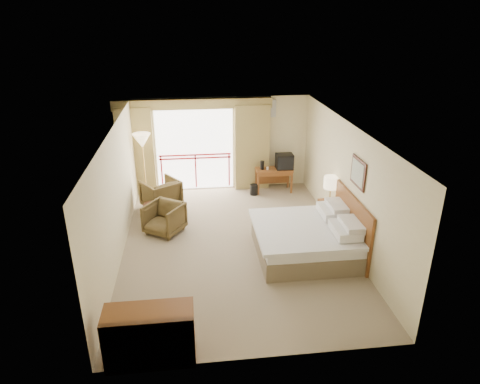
{
  "coord_description": "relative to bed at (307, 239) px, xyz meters",
  "views": [
    {
      "loc": [
        -0.91,
        -8.47,
        4.9
      ],
      "look_at": [
        0.15,
        0.4,
        1.12
      ],
      "focal_mm": 32.0,
      "sensor_mm": 36.0,
      "label": 1
    }
  ],
  "objects": [
    {
      "name": "wall_left",
      "position": [
        -4.0,
        0.6,
        0.97
      ],
      "size": [
        0.0,
        7.0,
        7.0
      ],
      "primitive_type": "plane",
      "rotation": [
        1.57,
        0.0,
        1.57
      ],
      "color": "beige",
      "rests_on": "ground"
    },
    {
      "name": "hvac_vent",
      "position": [
        -0.2,
        4.07,
        1.97
      ],
      "size": [
        0.5,
        0.04,
        0.5
      ],
      "primitive_type": "cube",
      "color": "silver",
      "rests_on": "wall_back"
    },
    {
      "name": "book",
      "position": [
        -3.43,
        1.96,
        0.12
      ],
      "size": [
        0.21,
        0.24,
        0.02
      ],
      "primitive_type": "imported",
      "rotation": [
        0.0,
        0.0,
        0.32
      ],
      "color": "white",
      "rests_on": "side_table"
    },
    {
      "name": "side_table",
      "position": [
        -3.43,
        1.96,
        -0.04
      ],
      "size": [
        0.45,
        0.45,
        0.49
      ],
      "rotation": [
        0.0,
        0.0,
        0.25
      ],
      "color": "black",
      "rests_on": "floor"
    },
    {
      "name": "ceiling",
      "position": [
        -1.5,
        0.6,
        2.32
      ],
      "size": [
        7.0,
        7.0,
        0.0
      ],
      "primitive_type": "plane",
      "rotation": [
        3.14,
        0.0,
        0.0
      ],
      "color": "white",
      "rests_on": "wall_back"
    },
    {
      "name": "wall_front",
      "position": [
        -1.5,
        -2.9,
        0.97
      ],
      "size": [
        5.0,
        0.0,
        5.0
      ],
      "primitive_type": "plane",
      "rotation": [
        -1.57,
        0.0,
        0.0
      ],
      "color": "beige",
      "rests_on": "ground"
    },
    {
      "name": "floor_lamp",
      "position": [
        -3.71,
        3.48,
        1.25
      ],
      "size": [
        0.48,
        0.48,
        1.89
      ],
      "rotation": [
        0.0,
        0.0,
        -0.14
      ],
      "color": "tan",
      "rests_on": "floor"
    },
    {
      "name": "framed_art",
      "position": [
        0.97,
        0.0,
        1.47
      ],
      "size": [
        0.04,
        0.72,
        0.6
      ],
      "color": "black",
      "rests_on": "wall_right"
    },
    {
      "name": "balcony_door",
      "position": [
        -2.3,
        4.08,
        0.82
      ],
      "size": [
        2.4,
        0.0,
        2.4
      ],
      "primitive_type": "plane",
      "rotation": [
        1.57,
        0.0,
        0.0
      ],
      "color": "white",
      "rests_on": "wall_back"
    },
    {
      "name": "floor",
      "position": [
        -1.5,
        0.6,
        -0.38
      ],
      "size": [
        7.0,
        7.0,
        0.0
      ],
      "primitive_type": "plane",
      "color": "#88785C",
      "rests_on": "ground"
    },
    {
      "name": "table_lamp",
      "position": [
        0.88,
        1.28,
        0.75
      ],
      "size": [
        0.35,
        0.35,
        0.62
      ],
      "rotation": [
        0.0,
        0.0,
        -0.29
      ],
      "color": "tan",
      "rests_on": "nightstand"
    },
    {
      "name": "wall_right",
      "position": [
        1.0,
        0.6,
        0.97
      ],
      "size": [
        0.0,
        7.0,
        7.0
      ],
      "primitive_type": "plane",
      "rotation": [
        1.57,
        0.0,
        -1.57
      ],
      "color": "beige",
      "rests_on": "ground"
    },
    {
      "name": "armchair_near",
      "position": [
        -3.11,
        1.37,
        -0.38
      ],
      "size": [
        1.1,
        1.11,
        0.74
      ],
      "primitive_type": "imported",
      "rotation": [
        0.0,
        0.0,
        -0.58
      ],
      "color": "#443317",
      "rests_on": "floor"
    },
    {
      "name": "wall_back",
      "position": [
        -1.5,
        4.1,
        0.97
      ],
      "size": [
        5.0,
        0.0,
        5.0
      ],
      "primitive_type": "plane",
      "rotation": [
        1.57,
        0.0,
        0.0
      ],
      "color": "beige",
      "rests_on": "ground"
    },
    {
      "name": "desk",
      "position": [
        -0.04,
        3.64,
        0.16
      ],
      "size": [
        1.06,
        0.51,
        0.69
      ],
      "rotation": [
        0.0,
        0.0,
        -0.07
      ],
      "color": "brown",
      "rests_on": "floor"
    },
    {
      "name": "armchair_far",
      "position": [
        -3.26,
        2.78,
        -0.38
      ],
      "size": [
        1.21,
        1.22,
        0.81
      ],
      "primitive_type": "imported",
      "rotation": [
        0.0,
        0.0,
        -2.57
      ],
      "color": "#443317",
      "rests_on": "floor"
    },
    {
      "name": "dresser",
      "position": [
        -3.14,
        -2.72,
        0.07
      ],
      "size": [
        1.33,
        0.56,
        0.88
      ],
      "rotation": [
        0.0,
        0.0,
        0.05
      ],
      "color": "brown",
      "rests_on": "floor"
    },
    {
      "name": "headboard",
      "position": [
        0.96,
        0.0,
        0.27
      ],
      "size": [
        0.06,
        2.1,
        1.3
      ],
      "primitive_type": "cube",
      "color": "brown",
      "rests_on": "wall_right"
    },
    {
      "name": "balcony_railing",
      "position": [
        -2.3,
        4.06,
        0.44
      ],
      "size": [
        2.09,
        0.03,
        1.02
      ],
      "color": "#B10F14",
      "rests_on": "wall_back"
    },
    {
      "name": "cup",
      "position": [
        -0.24,
        3.54,
        0.36
      ],
      "size": [
        0.08,
        0.08,
        0.09
      ],
      "primitive_type": "cylinder",
      "rotation": [
        0.0,
        0.0,
        -0.37
      ],
      "color": "white",
      "rests_on": "desk"
    },
    {
      "name": "bed",
      "position": [
        0.0,
        0.0,
        0.0
      ],
      "size": [
        2.13,
        2.06,
        0.97
      ],
      "color": "brown",
      "rests_on": "floor"
    },
    {
      "name": "valance",
      "position": [
        -2.3,
        3.98,
        2.17
      ],
      "size": [
        4.4,
        0.22,
        0.28
      ],
      "primitive_type": "cube",
      "color": "olive",
      "rests_on": "wall_back"
    },
    {
      "name": "wastebasket",
      "position": [
        -0.65,
        3.4,
        -0.23
      ],
      "size": [
        0.27,
        0.27,
        0.3
      ],
      "primitive_type": "cylinder",
      "rotation": [
        0.0,
        0.0,
        -0.14
      ],
      "color": "black",
      "rests_on": "floor"
    },
    {
      "name": "nightstand",
      "position": [
        0.88,
        1.23,
        -0.06
      ],
      "size": [
        0.47,
        0.55,
        0.64
      ],
      "primitive_type": "cube",
      "rotation": [
        0.0,
        0.0,
        0.03
      ],
      "color": "brown",
      "rests_on": "floor"
    },
    {
      "name": "tv",
      "position": [
        0.26,
        3.58,
        0.53
      ],
      "size": [
        0.48,
        0.38,
        0.44
      ],
      "rotation": [
        0.0,
        0.0,
        -0.34
      ],
      "color": "black",
      "rests_on": "desk"
    },
    {
      "name": "curtain_left",
      "position": [
        -3.95,
        3.95,
        0.87
      ],
      "size": [
        1.0,
        0.26,
        2.5
      ],
      "primitive_type": "cube",
      "color": "olive",
      "rests_on": "wall_back"
    },
    {
      "name": "curtain_right",
      "position": [
        -0.65,
        3.95,
        0.87
      ],
      "size": [
        1.0,
        0.26,
        2.5
      ],
      "primitive_type": "cube",
      "color": "olive",
      "rests_on": "wall_back"
    },
    {
      "name": "coffee_maker",
      "position": [
        -0.39,
        3.59,
        0.44
      ],
      "size": [
        0.14,
        0.14,
        0.25
      ],
      "primitive_type": "cylinder",
      "rotation": [
        0.0,
        0.0,
        0.26
      ],
      "color": "black",
      "rests_on": "desk"
    },
    {
      "name": "phone",
      "position": [
        0.83,
        1.08,
        0.3
      ],
      "size": [
        0.19,
        0.16,
        0.08
      ],
      "primitive_type": "cube",
      "rotation": [
        0.0,
        0.0,
        -0.17
      ],
      "color": "black",
      "rests_on": "nightstand"
    }
  ]
}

